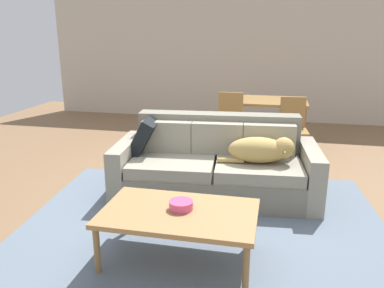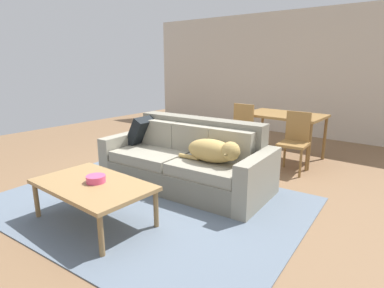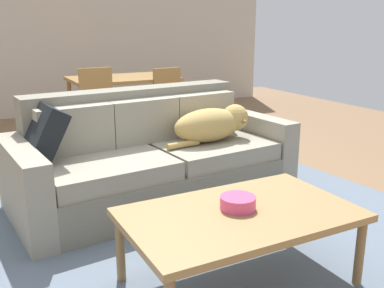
% 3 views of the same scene
% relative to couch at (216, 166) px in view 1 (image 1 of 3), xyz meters
% --- Properties ---
extents(ground_plane, '(10.00, 10.00, 0.00)m').
position_rel_couch_xyz_m(ground_plane, '(-0.18, -0.01, -0.33)').
color(ground_plane, '#826042').
extents(back_partition, '(8.00, 0.12, 2.70)m').
position_rel_couch_xyz_m(back_partition, '(-0.18, 3.99, 1.02)').
color(back_partition, beige).
rests_on(back_partition, ground).
extents(area_rug, '(3.69, 2.92, 0.01)m').
position_rel_couch_xyz_m(area_rug, '(0.01, -0.74, -0.32)').
color(area_rug, slate).
rests_on(area_rug, ground).
extents(couch, '(2.30, 1.17, 0.88)m').
position_rel_couch_xyz_m(couch, '(0.00, 0.00, 0.00)').
color(couch, gray).
rests_on(couch, ground).
extents(dog_on_left_cushion, '(0.80, 0.36, 0.29)m').
position_rel_couch_xyz_m(dog_on_left_cushion, '(0.51, -0.12, 0.26)').
color(dog_on_left_cushion, tan).
rests_on(dog_on_left_cushion, couch).
extents(throw_pillow_by_left_arm, '(0.36, 0.44, 0.44)m').
position_rel_couch_xyz_m(throw_pillow_by_left_arm, '(-0.84, -0.02, 0.31)').
color(throw_pillow_by_left_arm, black).
rests_on(throw_pillow_by_left_arm, couch).
extents(coffee_table, '(1.23, 0.75, 0.43)m').
position_rel_couch_xyz_m(coffee_table, '(-0.08, -1.41, 0.06)').
color(coffee_table, '#A37D4C').
rests_on(coffee_table, ground).
extents(bowl_on_coffee_table, '(0.19, 0.19, 0.07)m').
position_rel_couch_xyz_m(bowl_on_coffee_table, '(-0.07, -1.37, 0.14)').
color(bowl_on_coffee_table, '#EA4C7F').
rests_on(bowl_on_coffee_table, coffee_table).
extents(dining_table, '(1.26, 0.83, 0.77)m').
position_rel_couch_xyz_m(dining_table, '(0.46, 1.99, 0.36)').
color(dining_table, olive).
rests_on(dining_table, ground).
extents(dining_chair_near_left, '(0.40, 0.40, 0.95)m').
position_rel_couch_xyz_m(dining_chair_near_left, '(-0.02, 1.36, 0.19)').
color(dining_chair_near_left, olive).
rests_on(dining_chair_near_left, ground).
extents(dining_chair_near_right, '(0.44, 0.44, 0.90)m').
position_rel_couch_xyz_m(dining_chair_near_right, '(0.87, 1.46, 0.17)').
color(dining_chair_near_right, olive).
rests_on(dining_chair_near_right, ground).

